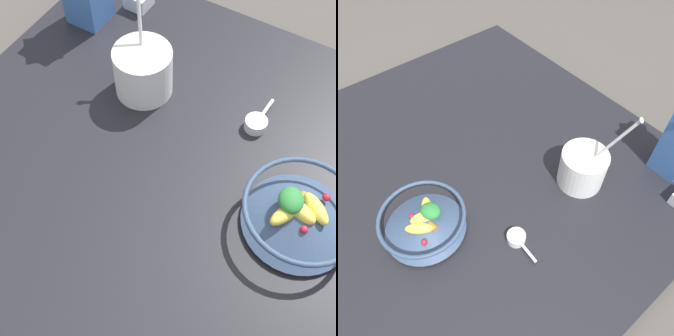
{
  "view_description": "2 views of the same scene",
  "coord_description": "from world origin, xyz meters",
  "views": [
    {
      "loc": [
        0.33,
        0.17,
        0.83
      ],
      "look_at": [
        -0.05,
        -0.06,
        0.11
      ],
      "focal_mm": 50.0,
      "sensor_mm": 36.0,
      "label": 1
    },
    {
      "loc": [
        -0.54,
        0.28,
        0.79
      ],
      "look_at": [
        -0.11,
        -0.07,
        0.09
      ],
      "focal_mm": 35.0,
      "sensor_mm": 36.0,
      "label": 2
    }
  ],
  "objects": [
    {
      "name": "fruit_bowl",
      "position": [
        -0.11,
        0.19,
        0.07
      ],
      "size": [
        0.22,
        0.22,
        0.08
      ],
      "color": "#384C6B",
      "rests_on": "countertop"
    },
    {
      "name": "measuring_scoop",
      "position": [
        -0.28,
        0.03,
        0.04
      ],
      "size": [
        0.1,
        0.05,
        0.02
      ],
      "color": "white",
      "rests_on": "countertop"
    },
    {
      "name": "yogurt_tub",
      "position": [
        -0.25,
        -0.23,
        0.09
      ],
      "size": [
        0.15,
        0.13,
        0.26
      ],
      "color": "white",
      "rests_on": "countertop"
    },
    {
      "name": "countertop",
      "position": [
        0.0,
        0.0,
        0.02
      ],
      "size": [
        1.17,
        1.17,
        0.03
      ],
      "color": "black",
      "rests_on": "ground_plane"
    },
    {
      "name": "ground_plane",
      "position": [
        0.0,
        0.0,
        0.0
      ],
      "size": [
        6.0,
        6.0,
        0.0
      ],
      "primitive_type": "plane",
      "color": "#4C4742"
    }
  ]
}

